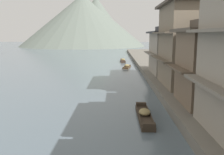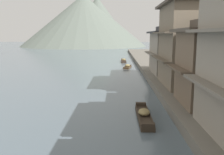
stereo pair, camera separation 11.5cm
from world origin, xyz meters
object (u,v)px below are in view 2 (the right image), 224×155
(boat_moored_second, at_px, (127,67))
(house_waterfront_narrow, at_px, (185,42))
(boat_moored_nearest, at_px, (124,61))
(boat_moored_far, at_px, (144,116))
(house_waterfront_tall, at_px, (223,63))
(house_waterfront_far, at_px, (170,50))

(boat_moored_second, height_order, house_waterfront_narrow, house_waterfront_narrow)
(house_waterfront_narrow, bearing_deg, boat_moored_second, 105.52)
(boat_moored_nearest, bearing_deg, boat_moored_far, -89.21)
(boat_moored_nearest, height_order, house_waterfront_narrow, house_waterfront_narrow)
(house_waterfront_tall, bearing_deg, boat_moored_nearest, 100.27)
(boat_moored_far, relative_size, house_waterfront_far, 0.60)
(house_waterfront_tall, xyz_separation_m, house_waterfront_narrow, (-0.87, 7.02, 1.29))
(house_waterfront_narrow, xyz_separation_m, house_waterfront_far, (0.17, 7.75, -1.30))
(boat_moored_nearest, relative_size, house_waterfront_tall, 0.68)
(boat_moored_second, distance_m, house_waterfront_tall, 25.60)
(boat_moored_nearest, xyz_separation_m, boat_moored_far, (0.49, -35.70, -0.02))
(boat_moored_second, bearing_deg, boat_moored_far, -89.85)
(boat_moored_nearest, bearing_deg, house_waterfront_narrow, -78.91)
(house_waterfront_far, bearing_deg, house_waterfront_narrow, -91.25)
(boat_moored_second, bearing_deg, house_waterfront_narrow, -74.48)
(house_waterfront_narrow, bearing_deg, house_waterfront_far, 88.75)
(boat_moored_second, height_order, house_waterfront_far, house_waterfront_far)
(boat_moored_second, xyz_separation_m, house_waterfront_tall, (5.78, -24.70, 3.44))
(boat_moored_far, relative_size, house_waterfront_narrow, 0.55)
(boat_moored_nearest, relative_size, house_waterfront_narrow, 0.54)
(boat_moored_second, distance_m, boat_moored_far, 26.13)
(house_waterfront_far, bearing_deg, house_waterfront_tall, -87.30)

